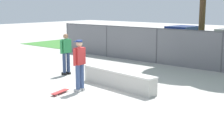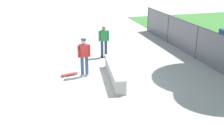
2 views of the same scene
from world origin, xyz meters
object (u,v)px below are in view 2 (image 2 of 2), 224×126
Objects in this scene: skateboarder at (84,56)px; bystander at (104,40)px; concrete_ledge at (115,73)px; skateboard at (69,74)px.

skateboarder reaches higher than bystander.
bystander is at bearing 174.98° from concrete_ledge.
bystander reaches higher than concrete_ledge.
skateboard is 3.27m from bystander.
bystander is at bearing 147.93° from skateboarder.
bystander is (-2.19, 2.25, 0.94)m from skateboard.
bystander is (-2.47, 1.55, -0.02)m from skateboarder.
concrete_ledge reaches higher than skateboard.
skateboarder is at bearing 68.53° from skateboard.
skateboarder is at bearing -32.07° from bystander.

